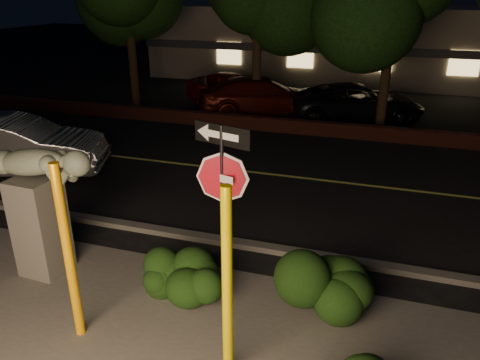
{
  "coord_description": "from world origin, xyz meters",
  "views": [
    {
      "loc": [
        2.65,
        -5.2,
        5.04
      ],
      "look_at": [
        0.14,
        2.68,
        1.6
      ],
      "focal_mm": 35.0,
      "sensor_mm": 36.0,
      "label": 1
    }
  ],
  "objects_px": {
    "parked_car_red": "(236,90)",
    "parked_car_darkred": "(262,96)",
    "silver_sedan": "(15,146)",
    "yellow_pole_right": "(227,287)",
    "parked_car_dark": "(357,102)",
    "signpost": "(222,178)",
    "yellow_pole_left": "(68,255)",
    "sculpture": "(37,196)"
  },
  "relations": [
    {
      "from": "parked_car_red",
      "to": "parked_car_dark",
      "type": "relative_size",
      "value": 0.89
    },
    {
      "from": "silver_sedan",
      "to": "parked_car_darkred",
      "type": "xyz_separation_m",
      "value": [
        4.96,
        8.63,
        -0.05
      ]
    },
    {
      "from": "silver_sedan",
      "to": "yellow_pole_left",
      "type": "bearing_deg",
      "value": -151.52
    },
    {
      "from": "silver_sedan",
      "to": "parked_car_dark",
      "type": "xyz_separation_m",
      "value": [
        8.82,
        8.93,
        -0.1
      ]
    },
    {
      "from": "yellow_pole_right",
      "to": "parked_car_red",
      "type": "relative_size",
      "value": 0.62
    },
    {
      "from": "yellow_pole_left",
      "to": "signpost",
      "type": "height_order",
      "value": "signpost"
    },
    {
      "from": "signpost",
      "to": "silver_sedan",
      "type": "distance_m",
      "value": 8.49
    },
    {
      "from": "sculpture",
      "to": "silver_sedan",
      "type": "relative_size",
      "value": 0.51
    },
    {
      "from": "yellow_pole_left",
      "to": "yellow_pole_right",
      "type": "bearing_deg",
      "value": -0.99
    },
    {
      "from": "yellow_pole_left",
      "to": "sculpture",
      "type": "relative_size",
      "value": 1.12
    },
    {
      "from": "yellow_pole_left",
      "to": "parked_car_darkred",
      "type": "xyz_separation_m",
      "value": [
        -0.84,
        13.93,
        -0.65
      ]
    },
    {
      "from": "signpost",
      "to": "parked_car_dark",
      "type": "height_order",
      "value": "signpost"
    },
    {
      "from": "yellow_pole_right",
      "to": "sculpture",
      "type": "distance_m",
      "value": 4.28
    },
    {
      "from": "silver_sedan",
      "to": "parked_car_darkred",
      "type": "bearing_deg",
      "value": -49.01
    },
    {
      "from": "signpost",
      "to": "silver_sedan",
      "type": "bearing_deg",
      "value": 170.66
    },
    {
      "from": "yellow_pole_left",
      "to": "parked_car_darkred",
      "type": "relative_size",
      "value": 0.53
    },
    {
      "from": "yellow_pole_left",
      "to": "signpost",
      "type": "relative_size",
      "value": 0.93
    },
    {
      "from": "signpost",
      "to": "sculpture",
      "type": "distance_m",
      "value": 3.45
    },
    {
      "from": "yellow_pole_right",
      "to": "parked_car_dark",
      "type": "bearing_deg",
      "value": 87.75
    },
    {
      "from": "yellow_pole_left",
      "to": "signpost",
      "type": "xyz_separation_m",
      "value": [
        1.77,
        1.72,
        0.75
      ]
    },
    {
      "from": "yellow_pole_left",
      "to": "silver_sedan",
      "type": "distance_m",
      "value": 7.88
    },
    {
      "from": "parked_car_red",
      "to": "parked_car_darkred",
      "type": "bearing_deg",
      "value": -99.68
    },
    {
      "from": "parked_car_red",
      "to": "silver_sedan",
      "type": "bearing_deg",
      "value": 177.46
    },
    {
      "from": "parked_car_darkred",
      "to": "silver_sedan",
      "type": "bearing_deg",
      "value": 126.02
    },
    {
      "from": "sculpture",
      "to": "parked_car_dark",
      "type": "bearing_deg",
      "value": 73.43
    },
    {
      "from": "signpost",
      "to": "parked_car_dark",
      "type": "relative_size",
      "value": 0.59
    },
    {
      "from": "yellow_pole_right",
      "to": "sculpture",
      "type": "bearing_deg",
      "value": 161.6
    },
    {
      "from": "yellow_pole_right",
      "to": "parked_car_dark",
      "type": "distance_m",
      "value": 14.3
    },
    {
      "from": "parked_car_red",
      "to": "parked_car_dark",
      "type": "distance_m",
      "value": 5.28
    },
    {
      "from": "signpost",
      "to": "parked_car_red",
      "type": "relative_size",
      "value": 0.66
    },
    {
      "from": "yellow_pole_left",
      "to": "sculpture",
      "type": "bearing_deg",
      "value": 140.77
    },
    {
      "from": "sculpture",
      "to": "parked_car_red",
      "type": "relative_size",
      "value": 0.55
    },
    {
      "from": "silver_sedan",
      "to": "parked_car_darkred",
      "type": "distance_m",
      "value": 9.96
    },
    {
      "from": "yellow_pole_left",
      "to": "yellow_pole_right",
      "type": "distance_m",
      "value": 2.46
    },
    {
      "from": "yellow_pole_left",
      "to": "signpost",
      "type": "bearing_deg",
      "value": 44.11
    },
    {
      "from": "silver_sedan",
      "to": "parked_car_red",
      "type": "height_order",
      "value": "silver_sedan"
    },
    {
      "from": "sculpture",
      "to": "yellow_pole_left",
      "type": "bearing_deg",
      "value": -36.14
    },
    {
      "from": "parked_car_dark",
      "to": "silver_sedan",
      "type": "bearing_deg",
      "value": 117.86
    },
    {
      "from": "sculpture",
      "to": "parked_car_dark",
      "type": "height_order",
      "value": "sculpture"
    },
    {
      "from": "silver_sedan",
      "to": "parked_car_red",
      "type": "relative_size",
      "value": 1.07
    },
    {
      "from": "parked_car_darkred",
      "to": "parked_car_dark",
      "type": "height_order",
      "value": "parked_car_darkred"
    },
    {
      "from": "yellow_pole_left",
      "to": "parked_car_dark",
      "type": "relative_size",
      "value": 0.55
    }
  ]
}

